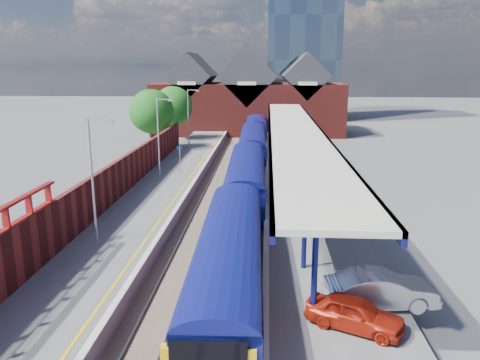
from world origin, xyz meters
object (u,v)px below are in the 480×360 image
Objects in this scene: lamp_post_c at (160,132)px; parked_car_blue at (313,185)px; train at (250,157)px; lamp_post_b at (94,173)px; platform_sign at (180,154)px; lamp_post_d at (189,114)px; parked_car_dark at (339,193)px; parked_car_silver at (380,290)px; parked_car_red at (355,313)px.

parked_car_blue is at bearing -19.20° from lamp_post_c.
lamp_post_b reaches higher than train.
parked_car_blue is at bearing -29.18° from platform_sign.
platform_sign is (1.36, -14.00, -2.30)m from lamp_post_d.
parked_car_dark is at bearing -57.80° from train.
parked_car_blue is at bearing -57.45° from lamp_post_d.
parked_car_silver is 1.10× the size of parked_car_blue.
parked_car_dark is (14.83, 9.05, -3.39)m from lamp_post_b.
parked_car_red is (12.88, -8.40, -3.36)m from lamp_post_b.
lamp_post_c reaches higher than platform_sign.
parked_car_blue is (-1.10, 18.09, -0.18)m from parked_car_silver.
train is 21.80m from lamp_post_b.
platform_sign reaches higher than parked_car_blue.
lamp_post_b is 17.70m from parked_car_dark.
train is at bearing 27.72° from lamp_post_c.
parked_car_dark is at bearing -33.60° from platform_sign.
parked_car_blue is (11.77, -6.57, -1.11)m from platform_sign.
lamp_post_c is (-7.86, -4.13, 2.87)m from train.
lamp_post_c is 1.68× the size of parked_car_dark.
lamp_post_d is 1.53× the size of parked_car_silver.
lamp_post_c is 1.53× the size of parked_car_silver.
train reaches higher than parked_car_dark.
lamp_post_d is 1.69× the size of parked_car_blue.
lamp_post_c is at bearing -90.00° from lamp_post_d.
parked_car_red is at bearing -33.11° from lamp_post_b.
parked_car_red is at bearing -66.43° from platform_sign.
lamp_post_b is 15.75m from parked_car_red.
parked_car_dark is (13.47, -8.95, -1.08)m from platform_sign.
train is 10.19m from parked_car_blue.
parked_car_silver is at bearing -76.62° from train.
parked_car_silver reaches higher than parked_car_blue.
parked_car_dark is at bearing 31.39° from lamp_post_b.
parked_car_silver is 15.72m from parked_car_dark.
parked_car_red is 17.56m from parked_car_dark.
parked_car_blue is at bearing -2.92° from parked_car_silver.
parked_car_red is (11.52, -26.40, -1.06)m from platform_sign.
lamp_post_d is at bearing 9.40° from parked_car_dark.
lamp_post_c and lamp_post_d have the same top height.
parked_car_silver is at bearing -69.80° from lamp_post_d.
lamp_post_d is at bearing 43.79° from parked_car_red.
lamp_post_b is 1.00× the size of lamp_post_c.
lamp_post_b is 1.69× the size of parked_car_blue.
train is 9.42× the size of lamp_post_d.
parked_car_dark is 2.92m from parked_car_blue.
lamp_post_b and lamp_post_c have the same top height.
lamp_post_d is at bearing 90.00° from lamp_post_c.
platform_sign is 0.60× the size of parked_car_blue.
parked_car_silver is (12.87, -24.66, -0.94)m from platform_sign.
parked_car_dark reaches higher than parked_car_blue.
parked_car_blue is at bearing 25.39° from parked_car_red.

